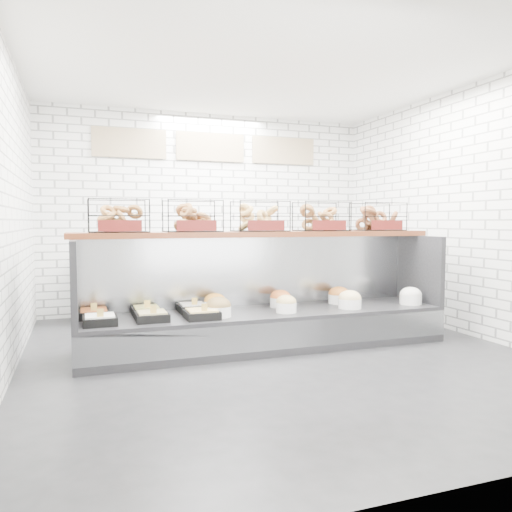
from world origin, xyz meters
name	(u,v)px	position (x,y,z in m)	size (l,w,h in m)	color
ground	(277,353)	(0.00, 0.00, 0.00)	(5.50, 5.50, 0.00)	black
room_shell	(258,160)	(0.00, 0.60, 2.06)	(5.02, 5.51, 3.01)	white
display_case	(264,316)	(-0.01, 0.34, 0.33)	(4.00, 0.90, 1.20)	black
bagel_shelf	(260,220)	(0.00, 0.52, 1.38)	(4.10, 0.50, 0.40)	#4E2110
prep_counter	(216,282)	(0.00, 2.43, 0.47)	(4.00, 0.60, 1.20)	#93969B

